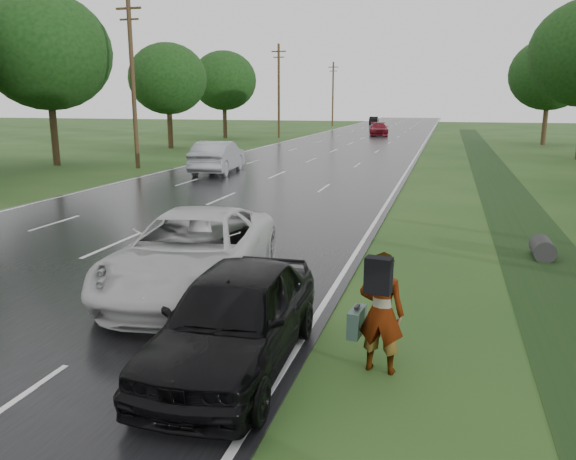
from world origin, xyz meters
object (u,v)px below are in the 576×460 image
Objects in this scene: white_pickup at (193,252)px; silver_sedan at (218,157)px; pedestrian at (380,311)px; dark_sedan at (235,317)px.

silver_sedan is (-7.37, 18.90, 0.06)m from white_pickup.
pedestrian reaches higher than white_pickup.
dark_sedan is at bearing 106.06° from silver_sedan.
pedestrian is 2.18m from dark_sedan.
silver_sedan is (-9.50, 22.00, 0.12)m from dark_sedan.
dark_sedan is at bearing 19.81° from pedestrian.
pedestrian is at bearing 111.08° from silver_sedan.
white_pickup is at bearing -24.69° from pedestrian.
silver_sedan reaches higher than white_pickup.
white_pickup is 20.28m from silver_sedan.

